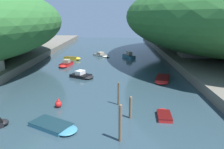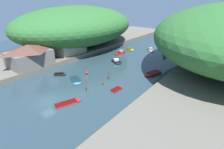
{
  "view_description": "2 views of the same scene",
  "coord_description": "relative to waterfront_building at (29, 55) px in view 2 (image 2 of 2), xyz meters",
  "views": [
    {
      "loc": [
        3.05,
        -8.35,
        10.41
      ],
      "look_at": [
        2.28,
        22.81,
        1.84
      ],
      "focal_mm": 35.0,
      "sensor_mm": 36.0,
      "label": 1
    },
    {
      "loc": [
        28.42,
        -15.23,
        18.93
      ],
      "look_at": [
        2.34,
        18.21,
        0.41
      ],
      "focal_mm": 28.0,
      "sensor_mm": 36.0,
      "label": 2
    }
  ],
  "objects": [
    {
      "name": "boat_open_rowboat",
      "position": [
        17.68,
        39.98,
        -4.21
      ],
      "size": [
        5.0,
        5.28,
        0.98
      ],
      "rotation": [
        0.0,
        0.0,
        3.87
      ],
      "color": "silver",
      "rests_on": "water_surface"
    },
    {
      "name": "mooring_post_nearest",
      "position": [
        21.93,
        0.66,
        -2.81
      ],
      "size": [
        0.3,
        0.3,
        3.38
      ],
      "color": "brown",
      "rests_on": "water_surface"
    },
    {
      "name": "boat_white_cruiser",
      "position": [
        11.1,
        35.01,
        -4.16
      ],
      "size": [
        4.32,
        2.46,
        0.72
      ],
      "rotation": [
        0.0,
        0.0,
        4.41
      ],
      "color": "gold",
      "rests_on": "water_surface"
    },
    {
      "name": "boat_mid_channel",
      "position": [
        22.5,
        -4.9,
        -4.29
      ],
      "size": [
        3.15,
        5.34,
        0.45
      ],
      "rotation": [
        0.0,
        0.0,
        5.93
      ],
      "color": "red",
      "rests_on": "water_surface"
    },
    {
      "name": "hillside_left",
      "position": [
        -8.1,
        25.01,
        4.47
      ],
      "size": [
        36.87,
        51.62,
        15.07
      ],
      "color": "#2D662D",
      "rests_on": "left_bank"
    },
    {
      "name": "boat_far_upstream",
      "position": [
        26.62,
        5.46,
        -4.31
      ],
      "size": [
        1.61,
        3.18,
        0.42
      ],
      "rotation": [
        0.0,
        0.0,
        6.2
      ],
      "color": "red",
      "rests_on": "water_surface"
    },
    {
      "name": "boat_navy_launch",
      "position": [
        24.3,
        37.93,
        -4.01
      ],
      "size": [
        3.57,
        4.7,
        1.63
      ],
      "rotation": [
        0.0,
        0.0,
        0.54
      ],
      "color": "teal",
      "rests_on": "water_surface"
    },
    {
      "name": "boat_near_quay",
      "position": [
        28.93,
        18.12,
        -4.23
      ],
      "size": [
        3.4,
        5.57,
        0.56
      ],
      "rotation": [
        0.0,
        0.0,
        2.85
      ],
      "color": "red",
      "rests_on": "water_surface"
    },
    {
      "name": "boat_moored_right",
      "position": [
        15.72,
        19.94,
        -4.15
      ],
      "size": [
        4.63,
        3.83,
        1.18
      ],
      "rotation": [
        0.0,
        0.0,
        4.21
      ],
      "color": "black",
      "rests_on": "water_surface"
    },
    {
      "name": "channel_buoy_near",
      "position": [
        14.85,
        7.49,
        -4.05
      ],
      "size": [
        0.78,
        0.78,
        1.17
      ],
      "color": "red",
      "rests_on": "water_surface"
    },
    {
      "name": "mooring_post_middle",
      "position": [
        21.82,
        8.42,
        -3.09
      ],
      "size": [
        0.24,
        0.24,
        2.83
      ],
      "color": "brown",
      "rests_on": "water_surface"
    },
    {
      "name": "boat_small_dinghy",
      "position": [
        15.87,
        2.63,
        -4.3
      ],
      "size": [
        5.31,
        4.19,
        0.43
      ],
      "rotation": [
        0.0,
        0.0,
        4.21
      ],
      "color": "teal",
      "rests_on": "water_surface"
    },
    {
      "name": "person_on_quay",
      "position": [
        1.56,
        11.14,
        -2.08
      ],
      "size": [
        0.31,
        0.42,
        1.69
      ],
      "rotation": [
        0.0,
        0.0,
        1.84
      ],
      "color": "#282D3D",
      "rests_on": "left_bank"
    },
    {
      "name": "right_bank_cottage",
      "position": [
        38.75,
        32.78,
        -0.48
      ],
      "size": [
        6.73,
        5.73,
        4.99
      ],
      "color": "slate",
      "rests_on": "right_bank"
    },
    {
      "name": "water_surface",
      "position": [
        18.6,
        22.55,
        -4.51
      ],
      "size": [
        130.0,
        130.0,
        0.0
      ],
      "primitive_type": "plane",
      "color": "#283D47",
      "rests_on": "ground"
    },
    {
      "name": "boat_red_skiff",
      "position": [
        9.87,
        2.54,
        -4.2
      ],
      "size": [
        3.1,
        2.86,
        0.62
      ],
      "rotation": [
        0.0,
        0.0,
        5.41
      ],
      "color": "black",
      "rests_on": "water_surface"
    },
    {
      "name": "right_bank",
      "position": [
        44.2,
        22.55,
        -3.79
      ],
      "size": [
        22.0,
        120.0,
        1.45
      ],
      "color": "#666056",
      "rests_on": "ground"
    },
    {
      "name": "waterfront_building",
      "position": [
        0.0,
        0.0,
        0.0
      ],
      "size": [
        8.51,
        11.75,
        5.93
      ],
      "color": "slate",
      "rests_on": "left_bank"
    },
    {
      "name": "left_bank",
      "position": [
        -7.0,
        22.55,
        -3.79
      ],
      "size": [
        22.0,
        120.0,
        1.45
      ],
      "color": "#666056",
      "rests_on": "ground"
    },
    {
      "name": "mooring_post_second",
      "position": [
        23.04,
        4.99,
        -3.29
      ],
      "size": [
        0.31,
        0.31,
        2.43
      ],
      "color": "brown",
      "rests_on": "water_surface"
    },
    {
      "name": "boathouse_shed",
      "position": [
        -0.83,
        14.61,
        -0.29
      ],
      "size": [
        7.61,
        10.56,
        5.35
      ],
      "color": "#B2A899",
      "rests_on": "left_bank"
    },
    {
      "name": "boat_yellow_tender",
      "position": [
        10.87,
        28.37,
        -4.1
      ],
      "size": [
        2.59,
        4.75,
        1.31
      ],
      "rotation": [
        0.0,
        0.0,
        2.94
      ],
      "color": "red",
      "rests_on": "water_surface"
    }
  ]
}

